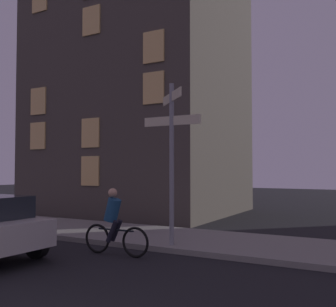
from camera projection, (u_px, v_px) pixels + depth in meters
sidewalk_kerb at (231, 244)px, 10.52m from camera, size 40.00×3.14×0.14m
signpost at (172, 148)px, 10.15m from camera, size 1.64×1.12×4.16m
cyclist at (114, 224)px, 9.50m from camera, size 1.82×0.33×1.61m
building_left_block at (141, 87)px, 19.44m from camera, size 9.00×7.55×12.32m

